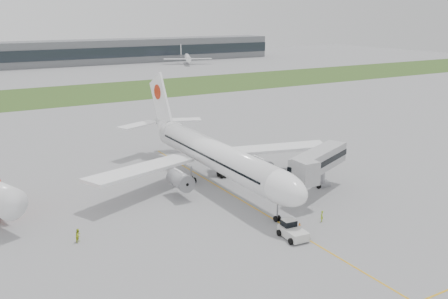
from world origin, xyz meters
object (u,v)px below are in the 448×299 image
jet_bridge (317,162)px  airliner (212,153)px  pushback_tug (292,230)px  ground_crew_near (322,216)px

jet_bridge → airliner: bearing=107.5°
pushback_tug → airliner: bearing=91.2°
jet_bridge → ground_crew_near: (-6.72, -9.34, -4.85)m
airliner → pushback_tug: bearing=-93.3°
pushback_tug → jet_bridge: (13.86, 11.42, 4.67)m
airliner → jet_bridge: size_ratio=3.39×
pushback_tug → ground_crew_near: 7.44m
airliner → ground_crew_near: (5.67, -23.20, -4.81)m
airliner → pushback_tug: airliner is taller
airliner → pushback_tug: size_ratio=11.73×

